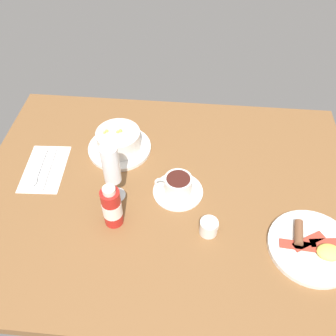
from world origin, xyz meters
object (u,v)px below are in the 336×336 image
wine_glass (111,167)px  coffee_cup (178,185)px  breakfast_plate (313,247)px  porridge_bowl (119,141)px  creamer_jug (209,227)px  cutlery_setting (44,169)px  sauce_bottle_red (112,207)px

wine_glass → coffee_cup: bearing=-169.4°
wine_glass → breakfast_plate: (-52.71, 12.48, -10.84)cm
porridge_bowl → creamer_jug: bearing=135.2°
cutlery_setting → breakfast_plate: breakfast_plate is taller
porridge_bowl → breakfast_plate: size_ratio=0.90×
porridge_bowl → wine_glass: wine_glass is taller
cutlery_setting → coffee_cup: 41.19cm
cutlery_setting → breakfast_plate: bearing=165.2°
wine_glass → sauce_bottle_red: (-1.31, 8.78, -5.54)cm
creamer_jug → breakfast_plate: creamer_jug is taller
coffee_cup → creamer_jug: bearing=124.6°
creamer_jug → sauce_bottle_red: 25.57cm
sauce_bottle_red → breakfast_plate: (-51.40, 3.70, -5.29)cm
coffee_cup → breakfast_plate: 38.64cm
cutlery_setting → creamer_jug: size_ratio=3.52×
sauce_bottle_red → wine_glass: bearing=-81.5°
cutlery_setting → wine_glass: size_ratio=1.08×
coffee_cup → cutlery_setting: bearing=-6.2°
sauce_bottle_red → breakfast_plate: bearing=175.9°
porridge_bowl → sauce_bottle_red: size_ratio=1.45×
coffee_cup → creamer_jug: (-9.08, 13.17, -0.24)cm
cutlery_setting → breakfast_plate: 78.76cm
breakfast_plate → wine_glass: bearing=-13.3°
porridge_bowl → sauce_bottle_red: bearing=97.4°
cutlery_setting → coffee_cup: coffee_cup is taller
cutlery_setting → wine_glass: (-23.42, 7.68, 11.55)cm
wine_glass → cutlery_setting: bearing=-18.1°
cutlery_setting → creamer_jug: creamer_jug is taller
cutlery_setting → sauce_bottle_red: bearing=146.4°
cutlery_setting → creamer_jug: bearing=160.6°
porridge_bowl → creamer_jug: (-28.79, 28.54, -1.26)cm
porridge_bowl → breakfast_plate: porridge_bowl is taller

